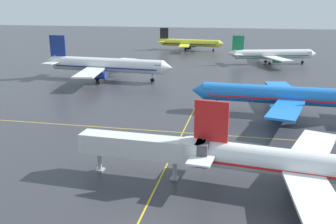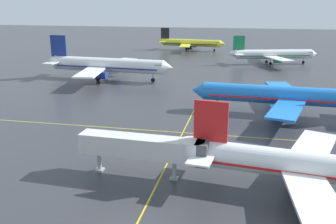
{
  "view_description": "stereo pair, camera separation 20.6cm",
  "coord_description": "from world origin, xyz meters",
  "px_view_note": "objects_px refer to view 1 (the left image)",
  "views": [
    {
      "loc": [
        9.95,
        -30.96,
        22.43
      ],
      "look_at": [
        -1.63,
        25.8,
        5.2
      ],
      "focal_mm": 40.07,
      "sensor_mm": 36.0,
      "label": 1
    },
    {
      "loc": [
        10.15,
        -30.91,
        22.43
      ],
      "look_at": [
        -1.63,
        25.8,
        5.2
      ],
      "focal_mm": 40.07,
      "sensor_mm": 36.0,
      "label": 2
    }
  ],
  "objects_px": {
    "airliner_far_left_stand": "(272,54)",
    "airliner_far_right_stand": "(189,43)",
    "airliner_third_row": "(106,65)",
    "jet_bridge": "(153,148)",
    "airliner_second_row": "(282,95)",
    "airliner_front_gate": "(319,167)"
  },
  "relations": [
    {
      "from": "airliner_far_left_stand",
      "to": "airliner_far_right_stand",
      "type": "height_order",
      "value": "airliner_far_left_stand"
    },
    {
      "from": "airliner_third_row",
      "to": "jet_bridge",
      "type": "bearing_deg",
      "value": -64.13
    },
    {
      "from": "airliner_third_row",
      "to": "airliner_far_right_stand",
      "type": "distance_m",
      "value": 73.93
    },
    {
      "from": "airliner_third_row",
      "to": "airliner_far_left_stand",
      "type": "xyz_separation_m",
      "value": [
        49.66,
        39.46,
        -0.75
      ]
    },
    {
      "from": "airliner_second_row",
      "to": "airliner_far_left_stand",
      "type": "bearing_deg",
      "value": 88.46
    },
    {
      "from": "airliner_front_gate",
      "to": "airliner_second_row",
      "type": "height_order",
      "value": "airliner_second_row"
    },
    {
      "from": "airliner_third_row",
      "to": "airliner_far_right_stand",
      "type": "xyz_separation_m",
      "value": [
        14.14,
        72.56,
        -0.84
      ]
    },
    {
      "from": "airliner_far_left_stand",
      "to": "airliner_third_row",
      "type": "bearing_deg",
      "value": -141.53
    },
    {
      "from": "airliner_second_row",
      "to": "jet_bridge",
      "type": "relative_size",
      "value": 2.14
    },
    {
      "from": "airliner_third_row",
      "to": "airliner_second_row",
      "type": "bearing_deg",
      "value": -28.84
    },
    {
      "from": "airliner_far_left_stand",
      "to": "airliner_second_row",
      "type": "bearing_deg",
      "value": -91.54
    },
    {
      "from": "airliner_second_row",
      "to": "airliner_far_right_stand",
      "type": "relative_size",
      "value": 1.14
    },
    {
      "from": "airliner_second_row",
      "to": "airliner_far_right_stand",
      "type": "xyz_separation_m",
      "value": [
        -33.75,
        98.94,
        -0.49
      ]
    },
    {
      "from": "airliner_far_left_stand",
      "to": "jet_bridge",
      "type": "relative_size",
      "value": 1.9
    },
    {
      "from": "airliner_third_row",
      "to": "jet_bridge",
      "type": "distance_m",
      "value": 66.16
    },
    {
      "from": "airliner_third_row",
      "to": "airliner_far_right_stand",
      "type": "bearing_deg",
      "value": 78.97
    },
    {
      "from": "airliner_second_row",
      "to": "airliner_third_row",
      "type": "distance_m",
      "value": 54.68
    },
    {
      "from": "airliner_front_gate",
      "to": "airliner_far_left_stand",
      "type": "distance_m",
      "value": 99.97
    },
    {
      "from": "jet_bridge",
      "to": "airliner_front_gate",
      "type": "bearing_deg",
      "value": -2.75
    },
    {
      "from": "airliner_front_gate",
      "to": "airliner_third_row",
      "type": "xyz_separation_m",
      "value": [
        -49.18,
        60.5,
        0.67
      ]
    },
    {
      "from": "airliner_second_row",
      "to": "jet_bridge",
      "type": "bearing_deg",
      "value": -119.85
    },
    {
      "from": "airliner_front_gate",
      "to": "airliner_far_left_stand",
      "type": "bearing_deg",
      "value": 89.72
    }
  ]
}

